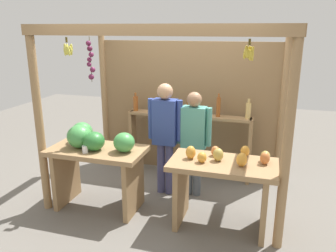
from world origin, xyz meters
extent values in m
plane|color=slate|center=(0.00, 0.00, 0.00)|extent=(12.00, 12.00, 0.00)
cylinder|color=#99754C|center=(-1.44, -0.87, 1.15)|extent=(0.10, 0.10, 2.31)
cylinder|color=#99754C|center=(1.44, -0.87, 1.15)|extent=(0.10, 0.10, 2.31)
cylinder|color=#99754C|center=(-1.44, 0.87, 1.15)|extent=(0.10, 0.10, 2.31)
cylinder|color=#99754C|center=(1.44, 0.87, 1.15)|extent=(0.10, 0.10, 2.31)
cube|color=#99754C|center=(0.00, -0.87, 2.25)|extent=(2.97, 0.12, 0.12)
cube|color=#99754C|center=(-1.44, 0.00, 2.25)|extent=(0.12, 1.83, 0.12)
cube|color=#99754C|center=(1.44, 0.00, 2.25)|extent=(0.12, 1.83, 0.12)
cube|color=olive|center=(0.00, 0.89, 1.04)|extent=(2.87, 0.04, 2.08)
cylinder|color=brown|center=(1.01, -0.80, 2.14)|extent=(0.02, 0.02, 0.06)
ellipsoid|color=gold|center=(1.04, -0.80, 2.03)|extent=(0.04, 0.08, 0.13)
ellipsoid|color=gold|center=(1.03, -0.78, 2.04)|extent=(0.06, 0.06, 0.13)
ellipsoid|color=gold|center=(1.01, -0.77, 2.04)|extent=(0.06, 0.04, 0.13)
ellipsoid|color=gold|center=(1.00, -0.78, 2.04)|extent=(0.06, 0.05, 0.13)
ellipsoid|color=gold|center=(0.97, -0.79, 2.03)|extent=(0.05, 0.08, 0.13)
ellipsoid|color=gold|center=(0.99, -0.81, 2.05)|extent=(0.05, 0.06, 0.13)
ellipsoid|color=gold|center=(0.99, -0.83, 2.04)|extent=(0.06, 0.05, 0.13)
ellipsoid|color=gold|center=(1.01, -0.82, 2.02)|extent=(0.07, 0.04, 0.13)
ellipsoid|color=gold|center=(1.03, -0.82, 2.01)|extent=(0.07, 0.07, 0.13)
cylinder|color=brown|center=(-1.01, -0.80, 2.14)|extent=(0.02, 0.02, 0.06)
ellipsoid|color=#D1CC4C|center=(-0.97, -0.79, 2.02)|extent=(0.04, 0.07, 0.12)
ellipsoid|color=#D1CC4C|center=(-0.97, -0.77, 2.04)|extent=(0.05, 0.06, 0.12)
ellipsoid|color=#D1CC4C|center=(-1.01, -0.77, 2.02)|extent=(0.08, 0.04, 0.12)
ellipsoid|color=#D1CC4C|center=(-1.04, -0.77, 2.04)|extent=(0.06, 0.07, 0.12)
ellipsoid|color=#D1CC4C|center=(-1.03, -0.80, 2.02)|extent=(0.04, 0.07, 0.12)
ellipsoid|color=#D1CC4C|center=(-1.02, -0.81, 2.02)|extent=(0.06, 0.07, 0.12)
ellipsoid|color=#D1CC4C|center=(-1.00, -0.83, 2.04)|extent=(0.06, 0.04, 0.12)
ellipsoid|color=#D1CC4C|center=(-0.98, -0.82, 2.02)|extent=(0.05, 0.05, 0.12)
cylinder|color=#4C422D|center=(-0.91, -0.46, 1.89)|extent=(0.01, 0.01, 0.55)
sphere|color=#511938|center=(-0.92, -0.47, 2.09)|extent=(0.06, 0.06, 0.06)
sphere|color=#47142D|center=(-0.89, -0.49, 2.03)|extent=(0.07, 0.07, 0.07)
sphere|color=#601E42|center=(-0.89, -0.48, 1.95)|extent=(0.06, 0.06, 0.06)
sphere|color=#601E42|center=(-0.93, -0.46, 1.89)|extent=(0.06, 0.06, 0.06)
sphere|color=#601E42|center=(-0.92, -0.47, 1.84)|extent=(0.06, 0.06, 0.06)
sphere|color=#601E42|center=(-0.89, -0.45, 1.77)|extent=(0.07, 0.07, 0.07)
sphere|color=#601E42|center=(-0.90, -0.48, 1.68)|extent=(0.07, 0.07, 0.07)
cube|color=#99754C|center=(-0.79, -0.65, 0.78)|extent=(1.21, 0.64, 0.06)
cube|color=#99754C|center=(-1.27, -0.65, 0.38)|extent=(0.06, 0.58, 0.75)
cube|color=#99754C|center=(-0.31, -0.65, 0.38)|extent=(0.06, 0.58, 0.75)
ellipsoid|color=#429347|center=(-0.41, -0.66, 0.93)|extent=(0.36, 0.36, 0.24)
ellipsoid|color=#429347|center=(-1.01, -0.67, 0.96)|extent=(0.42, 0.42, 0.29)
ellipsoid|color=#429347|center=(-1.09, -0.47, 0.95)|extent=(0.34, 0.34, 0.27)
ellipsoid|color=#2D7533|center=(-0.79, -0.72, 0.93)|extent=(0.31, 0.31, 0.23)
cylinder|color=white|center=(-0.85, -0.83, 0.86)|extent=(0.07, 0.07, 0.09)
cube|color=#99754C|center=(0.79, -0.65, 0.78)|extent=(1.21, 0.64, 0.06)
cube|color=#99754C|center=(0.31, -0.65, 0.38)|extent=(0.06, 0.58, 0.75)
cube|color=#99754C|center=(1.27, -0.65, 0.38)|extent=(0.06, 0.58, 0.75)
ellipsoid|color=#B79E47|center=(0.73, -0.62, 0.89)|extent=(0.15, 0.15, 0.15)
ellipsoid|color=#CC7038|center=(1.24, -0.58, 0.88)|extent=(0.11, 0.11, 0.14)
ellipsoid|color=gold|center=(1.00, -0.71, 0.89)|extent=(0.13, 0.13, 0.15)
ellipsoid|color=gold|center=(0.41, -0.65, 0.89)|extent=(0.16, 0.16, 0.15)
ellipsoid|color=gold|center=(1.01, -0.40, 0.88)|extent=(0.13, 0.13, 0.13)
ellipsoid|color=#CC7038|center=(0.67, -0.48, 0.87)|extent=(0.10, 0.10, 0.12)
ellipsoid|color=gold|center=(0.56, -0.73, 0.87)|extent=(0.12, 0.12, 0.12)
ellipsoid|color=#B79E47|center=(1.24, -0.49, 0.88)|extent=(0.11, 0.11, 0.13)
cube|color=#99754C|center=(-0.85, 0.65, 0.50)|extent=(0.05, 0.20, 1.00)
cube|color=#99754C|center=(1.02, 0.65, 0.50)|extent=(0.05, 0.20, 1.00)
cube|color=#99754C|center=(0.09, 0.65, 0.98)|extent=(1.87, 0.22, 0.04)
cylinder|color=#994C1E|center=(-0.78, 0.65, 1.11)|extent=(0.08, 0.08, 0.23)
cylinder|color=#994C1E|center=(-0.78, 0.65, 1.26)|extent=(0.03, 0.03, 0.06)
cylinder|color=#D8B266|center=(-0.34, 0.65, 1.13)|extent=(0.06, 0.06, 0.27)
cylinder|color=#D8B266|center=(-0.34, 0.65, 1.30)|extent=(0.03, 0.03, 0.06)
cylinder|color=#994C1E|center=(0.08, 0.65, 1.12)|extent=(0.07, 0.07, 0.23)
cylinder|color=#994C1E|center=(0.08, 0.65, 1.26)|extent=(0.03, 0.03, 0.06)
cylinder|color=#994C1E|center=(0.53, 0.65, 1.14)|extent=(0.06, 0.06, 0.29)
cylinder|color=#994C1E|center=(0.53, 0.65, 1.32)|extent=(0.03, 0.03, 0.06)
cylinder|color=#D8B266|center=(0.96, 0.65, 1.12)|extent=(0.08, 0.08, 0.23)
cylinder|color=#D8B266|center=(0.96, 0.65, 1.26)|extent=(0.03, 0.03, 0.06)
cylinder|color=#484B7D|center=(-0.15, -0.02, 0.37)|extent=(0.11, 0.11, 0.74)
cylinder|color=#484B7D|center=(-0.03, -0.02, 0.37)|extent=(0.11, 0.11, 0.74)
cube|color=#2D428C|center=(-0.09, -0.02, 1.05)|extent=(0.32, 0.19, 0.62)
cylinder|color=#2D428C|center=(-0.29, -0.02, 1.08)|extent=(0.08, 0.08, 0.56)
cylinder|color=#2D428C|center=(0.11, -0.02, 1.08)|extent=(0.08, 0.08, 0.56)
sphere|color=tan|center=(-0.09, -0.02, 1.46)|extent=(0.21, 0.21, 0.21)
cylinder|color=#4F5862|center=(0.24, 0.04, 0.34)|extent=(0.11, 0.11, 0.69)
cylinder|color=#4F5862|center=(0.36, 0.04, 0.34)|extent=(0.11, 0.11, 0.69)
cube|color=teal|center=(0.30, 0.04, 0.98)|extent=(0.32, 0.19, 0.58)
cylinder|color=teal|center=(0.10, 0.04, 1.01)|extent=(0.08, 0.08, 0.52)
cylinder|color=teal|center=(0.50, 0.04, 1.01)|extent=(0.08, 0.08, 0.52)
sphere|color=#997051|center=(0.30, 0.04, 1.37)|extent=(0.20, 0.20, 0.20)
camera|label=1|loc=(1.21, -4.22, 2.27)|focal=36.21mm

